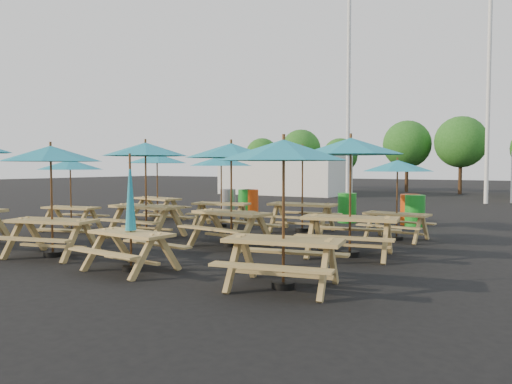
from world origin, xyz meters
The scene contains 26 objects.
ground centered at (0.00, 0.00, 0.00)m, with size 120.00×120.00×0.00m, color black.
picnic_unit_1 centered at (-4.29, -1.70, 1.79)m, with size 2.17×2.17×2.08m.
picnic_unit_2 centered at (-4.17, 1.75, 2.00)m, with size 2.38×2.38×2.31m.
picnic_unit_3 centered at (-1.19, -4.58, 1.99)m, with size 2.50×2.50×2.31m.
picnic_unit_4 centered at (-1.54, -1.50, 2.16)m, with size 2.31×2.31×2.51m.
picnic_unit_5 centered at (-1.19, 1.39, 1.90)m, with size 2.33×2.33×2.20m.
picnic_unit_6 centered at (1.23, -4.74, 0.86)m, with size 1.74×1.55×2.10m.
picnic_unit_7 centered at (1.20, -1.54, 2.09)m, with size 2.38×2.38×2.42m.
picnic_unit_8 centered at (1.46, 1.65, 2.08)m, with size 2.34×2.34×2.41m.
picnic_unit_9 centered at (4.16, -4.44, 1.98)m, with size 2.40×2.40×2.30m.
picnic_unit_10 centered at (4.04, -1.34, 2.13)m, with size 2.56×2.56×2.47m.
picnic_unit_11 centered at (4.20, 1.47, 1.76)m, with size 1.92×1.92×2.04m.
waste_bin_0 centered at (-3.39, 4.89, 0.49)m, with size 0.61×0.61×0.98m, color gray.
waste_bin_1 centered at (-2.37, 4.93, 0.49)m, with size 0.61×0.61×0.98m, color #CB3E0B.
waste_bin_2 centered at (-2.52, 4.85, 0.49)m, with size 0.61×0.61×0.98m, color #188620.
waste_bin_3 centered at (1.69, 4.50, 0.49)m, with size 0.61×0.61×0.98m, color #188620.
waste_bin_4 centered at (3.66, 4.89, 0.49)m, with size 0.61×0.61×0.98m, color #CB3E0B.
waste_bin_5 centered at (3.88, 4.59, 0.49)m, with size 0.61×0.61×0.98m, color #188620.
mast_0 centered at (-2.00, 14.00, 6.00)m, with size 0.20×0.20×12.00m, color silver.
mast_1 centered at (4.50, 16.00, 6.00)m, with size 0.20×0.20×12.00m, color silver.
event_tent_0 centered at (-8.00, 18.00, 1.40)m, with size 8.00×4.00×2.80m, color silver.
tree_0 centered at (-14.07, 25.25, 2.83)m, with size 2.80×2.80×4.24m.
tree_1 centered at (-9.74, 23.90, 3.15)m, with size 3.11×3.11×4.72m.
tree_2 centered at (-6.39, 23.65, 2.62)m, with size 2.59×2.59×3.93m.
tree_3 centered at (-1.75, 24.72, 3.41)m, with size 3.36×3.36×5.09m.
tree_4 centered at (1.90, 24.26, 3.46)m, with size 3.41×3.41×5.17m.
Camera 1 is at (7.78, -11.08, 1.87)m, focal length 35.00 mm.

